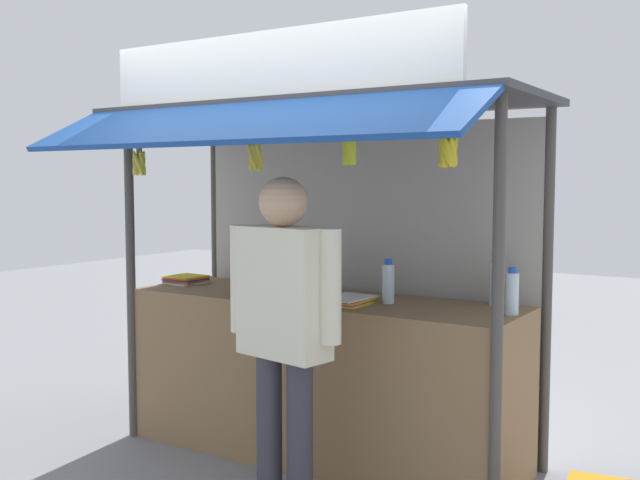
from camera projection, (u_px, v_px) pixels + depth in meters
The scene contains 15 objects.
ground_plane at pixel (320, 455), 4.60m from camera, with size 20.00×20.00×0.00m, color gray.
stall_counter at pixel (320, 377), 4.56m from camera, with size 2.48×0.73×0.99m, color olive.
stall_structure at pixel (329, 209), 4.56m from camera, with size 2.68×1.59×2.50m.
water_bottle_right at pixel (323, 273), 4.64m from camera, with size 0.08×0.08×0.29m.
water_bottle_mid_right at pixel (388, 283), 4.29m from camera, with size 0.07×0.07×0.26m.
water_bottle_center at pixel (512, 292), 3.92m from camera, with size 0.07×0.07×0.25m.
water_bottle_mid_left at pixel (497, 283), 4.21m from camera, with size 0.08×0.08×0.28m.
water_bottle_rear_center at pixel (258, 265), 4.94m from camera, with size 0.09×0.09×0.32m.
magazine_stack_far_left at pixel (186, 279), 5.13m from camera, with size 0.26×0.27×0.05m.
magazine_stack_left at pixel (347, 300), 4.29m from camera, with size 0.27×0.32×0.04m.
banana_bunch_inner_right at pixel (256, 156), 4.13m from camera, with size 0.10×0.10×0.27m.
banana_bunch_inner_left at pixel (349, 150), 3.81m from camera, with size 0.11×0.10×0.24m.
banana_bunch_leftmost at pixel (448, 152), 3.52m from camera, with size 0.12×0.11×0.26m.
banana_bunch_rightmost at pixel (139, 163), 4.62m from camera, with size 0.11×0.10×0.29m.
vendor_person at pixel (284, 314), 3.69m from camera, with size 0.65×0.29×1.72m.
Camera 1 is at (2.40, -3.78, 1.70)m, focal length 41.67 mm.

